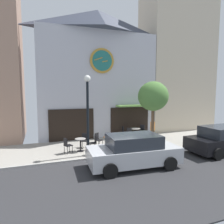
{
  "coord_description": "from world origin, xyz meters",
  "views": [
    {
      "loc": [
        -4.24,
        -10.17,
        3.63
      ],
      "look_at": [
        0.25,
        2.23,
        2.22
      ],
      "focal_mm": 32.46,
      "sensor_mm": 36.0,
      "label": 1
    }
  ],
  "objects_px": {
    "cafe_table_center_left": "(109,140)",
    "cafe_chair_facing_street": "(119,143)",
    "street_lamp": "(88,115)",
    "cafe_chair_under_awning": "(67,144)",
    "parked_car_black": "(223,140)",
    "cafe_chair_mid_row": "(124,131)",
    "street_tree": "(153,97)",
    "pedestrian_orange": "(153,130)",
    "cafe_chair_facing_wall": "(142,129)",
    "cafe_table_near_curb": "(135,131)",
    "cafe_chair_corner": "(130,133)",
    "cafe_table_rightmost": "(80,143)",
    "cafe_chair_right_end": "(98,139)",
    "cafe_chair_left_end": "(94,142)",
    "parked_car_silver": "(134,151)",
    "cafe_chair_by_entrance": "(85,139)"
  },
  "relations": [
    {
      "from": "cafe_chair_mid_row",
      "to": "cafe_chair_by_entrance",
      "type": "distance_m",
      "value": 3.72
    },
    {
      "from": "cafe_chair_mid_row",
      "to": "cafe_chair_under_awning",
      "type": "bearing_deg",
      "value": -152.62
    },
    {
      "from": "cafe_table_near_curb",
      "to": "cafe_chair_left_end",
      "type": "height_order",
      "value": "cafe_chair_left_end"
    },
    {
      "from": "cafe_table_rightmost",
      "to": "parked_car_silver",
      "type": "height_order",
      "value": "parked_car_silver"
    },
    {
      "from": "pedestrian_orange",
      "to": "parked_car_silver",
      "type": "height_order",
      "value": "pedestrian_orange"
    },
    {
      "from": "street_tree",
      "to": "cafe_table_center_left",
      "type": "distance_m",
      "value": 3.84
    },
    {
      "from": "cafe_table_center_left",
      "to": "cafe_chair_facing_street",
      "type": "relative_size",
      "value": 0.87
    },
    {
      "from": "cafe_chair_left_end",
      "to": "cafe_chair_corner",
      "type": "distance_m",
      "value": 3.54
    },
    {
      "from": "street_tree",
      "to": "cafe_table_near_curb",
      "type": "relative_size",
      "value": 5.27
    },
    {
      "from": "street_tree",
      "to": "cafe_chair_mid_row",
      "type": "relative_size",
      "value": 4.66
    },
    {
      "from": "cafe_chair_corner",
      "to": "pedestrian_orange",
      "type": "distance_m",
      "value": 1.71
    },
    {
      "from": "cafe_table_center_left",
      "to": "cafe_chair_facing_wall",
      "type": "xyz_separation_m",
      "value": [
        3.58,
        2.38,
        -0.01
      ]
    },
    {
      "from": "cafe_chair_mid_row",
      "to": "parked_car_silver",
      "type": "bearing_deg",
      "value": -108.94
    },
    {
      "from": "cafe_chair_mid_row",
      "to": "cafe_chair_corner",
      "type": "bearing_deg",
      "value": -78.2
    },
    {
      "from": "cafe_chair_corner",
      "to": "cafe_table_center_left",
      "type": "bearing_deg",
      "value": -144.11
    },
    {
      "from": "cafe_chair_right_end",
      "to": "parked_car_black",
      "type": "relative_size",
      "value": 0.21
    },
    {
      "from": "cafe_chair_left_end",
      "to": "parked_car_black",
      "type": "relative_size",
      "value": 0.21
    },
    {
      "from": "cafe_chair_facing_wall",
      "to": "cafe_chair_facing_street",
      "type": "height_order",
      "value": "same"
    },
    {
      "from": "cafe_table_rightmost",
      "to": "pedestrian_orange",
      "type": "bearing_deg",
      "value": 4.31
    },
    {
      "from": "cafe_table_rightmost",
      "to": "cafe_chair_corner",
      "type": "relative_size",
      "value": 0.86
    },
    {
      "from": "cafe_chair_left_end",
      "to": "cafe_chair_right_end",
      "type": "relative_size",
      "value": 1.0
    },
    {
      "from": "cafe_chair_mid_row",
      "to": "cafe_chair_under_awning",
      "type": "distance_m",
      "value": 5.2
    },
    {
      "from": "pedestrian_orange",
      "to": "cafe_table_near_curb",
      "type": "bearing_deg",
      "value": 107.49
    },
    {
      "from": "cafe_chair_right_end",
      "to": "cafe_chair_left_end",
      "type": "bearing_deg",
      "value": -124.15
    },
    {
      "from": "street_lamp",
      "to": "cafe_chair_corner",
      "type": "xyz_separation_m",
      "value": [
        3.7,
        2.47,
        -1.73
      ]
    },
    {
      "from": "cafe_table_center_left",
      "to": "pedestrian_orange",
      "type": "xyz_separation_m",
      "value": [
        3.32,
        0.36,
        0.32
      ]
    },
    {
      "from": "street_tree",
      "to": "pedestrian_orange",
      "type": "height_order",
      "value": "street_tree"
    },
    {
      "from": "cafe_chair_facing_street",
      "to": "parked_car_silver",
      "type": "relative_size",
      "value": 0.21
    },
    {
      "from": "cafe_table_near_curb",
      "to": "cafe_chair_mid_row",
      "type": "distance_m",
      "value": 0.87
    },
    {
      "from": "street_tree",
      "to": "cafe_table_center_left",
      "type": "relative_size",
      "value": 5.34
    },
    {
      "from": "cafe_chair_mid_row",
      "to": "cafe_chair_under_awning",
      "type": "height_order",
      "value": "same"
    },
    {
      "from": "cafe_table_center_left",
      "to": "cafe_chair_under_awning",
      "type": "height_order",
      "value": "cafe_chair_under_awning"
    },
    {
      "from": "street_lamp",
      "to": "cafe_chair_facing_street",
      "type": "height_order",
      "value": "street_lamp"
    },
    {
      "from": "cafe_table_rightmost",
      "to": "cafe_chair_right_end",
      "type": "relative_size",
      "value": 0.86
    },
    {
      "from": "street_lamp",
      "to": "cafe_chair_corner",
      "type": "distance_m",
      "value": 4.78
    },
    {
      "from": "cafe_table_near_curb",
      "to": "cafe_chair_under_awning",
      "type": "relative_size",
      "value": 0.88
    },
    {
      "from": "cafe_chair_by_entrance",
      "to": "cafe_chair_left_end",
      "type": "bearing_deg",
      "value": -63.47
    },
    {
      "from": "cafe_chair_by_entrance",
      "to": "cafe_table_near_curb",
      "type": "bearing_deg",
      "value": 17.06
    },
    {
      "from": "cafe_table_rightmost",
      "to": "cafe_chair_facing_street",
      "type": "bearing_deg",
      "value": -19.42
    },
    {
      "from": "cafe_table_rightmost",
      "to": "cafe_chair_mid_row",
      "type": "xyz_separation_m",
      "value": [
        3.81,
        2.26,
        0.01
      ]
    },
    {
      "from": "cafe_chair_left_end",
      "to": "cafe_chair_facing_street",
      "type": "relative_size",
      "value": 1.0
    },
    {
      "from": "cafe_chair_corner",
      "to": "pedestrian_orange",
      "type": "height_order",
      "value": "pedestrian_orange"
    },
    {
      "from": "cafe_chair_facing_wall",
      "to": "cafe_chair_right_end",
      "type": "distance_m",
      "value": 4.57
    },
    {
      "from": "cafe_table_rightmost",
      "to": "cafe_table_near_curb",
      "type": "relative_size",
      "value": 0.97
    },
    {
      "from": "street_tree",
      "to": "cafe_table_center_left",
      "type": "bearing_deg",
      "value": 162.25
    },
    {
      "from": "street_tree",
      "to": "cafe_table_rightmost",
      "type": "bearing_deg",
      "value": 169.79
    },
    {
      "from": "parked_car_black",
      "to": "cafe_chair_facing_street",
      "type": "bearing_deg",
      "value": 158.21
    },
    {
      "from": "cafe_table_near_curb",
      "to": "cafe_chair_corner",
      "type": "relative_size",
      "value": 0.88
    },
    {
      "from": "cafe_chair_under_awning",
      "to": "parked_car_black",
      "type": "distance_m",
      "value": 9.1
    },
    {
      "from": "cafe_chair_mid_row",
      "to": "cafe_chair_facing_street",
      "type": "relative_size",
      "value": 1.0
    }
  ]
}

